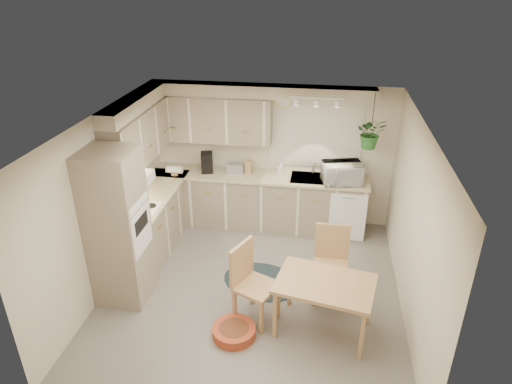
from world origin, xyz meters
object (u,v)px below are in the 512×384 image
chair_left (257,285)px  microwave (342,171)px  braided_rug (262,281)px  dining_table (323,306)px  pet_bed (234,332)px  chair_back (331,266)px

chair_left → microwave: microwave is taller
chair_left → braided_rug: size_ratio=0.91×
dining_table → pet_bed: bearing=-165.3°
pet_bed → microwave: size_ratio=0.87×
braided_rug → pet_bed: (-0.18, -1.11, 0.06)m
dining_table → pet_bed: 1.12m
chair_left → microwave: size_ratio=1.71×
chair_back → braided_rug: bearing=-11.7°
chair_back → microwave: bearing=-93.7°
chair_back → pet_bed: chair_back is taller
chair_left → pet_bed: (-0.22, -0.36, -0.46)m
microwave → braided_rug: bearing=-138.5°
dining_table → braided_rug: size_ratio=0.99×
dining_table → chair_back: size_ratio=1.12×
braided_rug → microwave: size_ratio=1.88×
dining_table → chair_left: 0.85m
pet_bed → microwave: bearing=64.8°
dining_table → microwave: bearing=85.4°
chair_left → pet_bed: 0.62m
dining_table → microwave: microwave is taller
dining_table → pet_bed: dining_table is taller
chair_back → dining_table: bearing=83.6°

